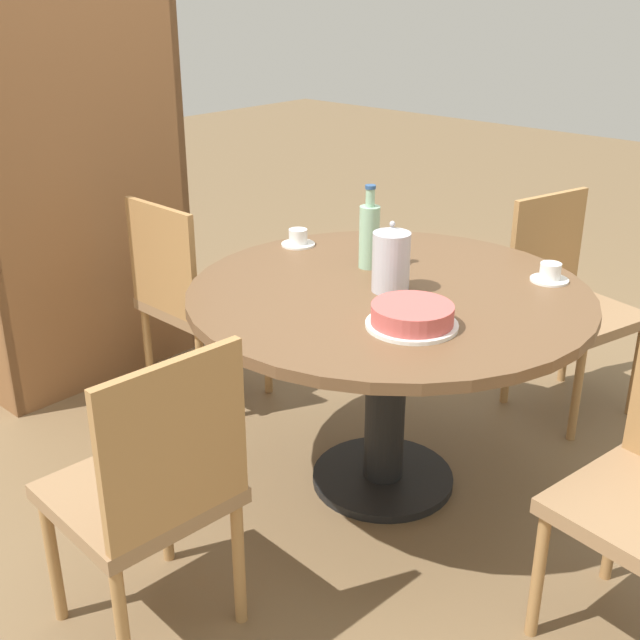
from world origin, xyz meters
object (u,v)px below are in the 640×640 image
bookshelf (79,189)px  coffee_pot (391,259)px  chair_a (567,299)px  chair_b (193,296)px  cup_b (298,239)px  cake_main (412,316)px  water_bottle (369,234)px  cup_a (550,274)px  chair_c (150,489)px

bookshelf → coffee_pot: bookshelf is taller
chair_a → chair_b: 1.52m
chair_a → bookshelf: size_ratio=0.49×
chair_b → cup_b: (0.18, -0.43, 0.29)m
bookshelf → cake_main: 1.73m
cake_main → water_bottle: bearing=52.9°
cup_a → chair_a: bearing=17.5°
bookshelf → water_bottle: bearing=103.4°
chair_c → cup_a: (1.39, -0.35, 0.29)m
chair_a → chair_c: 1.94m
cup_a → water_bottle: bearing=119.2°
chair_b → cake_main: 1.25m
chair_a → bookshelf: (-1.14, 1.67, 0.38)m
cup_b → chair_a: bearing=-41.1°
bookshelf → chair_b: bearing=105.4°
coffee_pot → cup_a: bearing=-38.3°
chair_b → cup_a: (0.46, -1.31, 0.29)m
chair_b → cup_b: size_ratio=6.89×
chair_b → coffee_pot: 1.05m
chair_b → cup_a: bearing=-159.4°
bookshelf → cup_a: (0.61, -1.84, -0.09)m
chair_c → cup_a: size_ratio=6.89×
cup_a → cup_b: size_ratio=1.00×
chair_c → coffee_pot: coffee_pot is taller
chair_c → water_bottle: water_bottle is taller
water_bottle → cup_b: (0.01, 0.35, -0.09)m
coffee_pot → cup_b: coffee_pot is taller
cup_b → bookshelf: bearing=108.7°
chair_c → cup_a: 1.46m
coffee_pot → chair_c: bearing=179.5°
cake_main → cup_b: 0.84m
chair_c → cup_b: (1.11, 0.54, 0.29)m
chair_b → water_bottle: size_ratio=3.02×
chair_a → cup_b: size_ratio=6.89×
bookshelf → cup_a: 1.94m
bookshelf → coffee_pot: 1.52m
bookshelf → coffee_pot: bearing=96.9°
cup_b → chair_c: bearing=-154.1°
bookshelf → cup_b: bookshelf is taller
chair_b → water_bottle: (0.17, -0.78, 0.39)m
coffee_pot → cup_b: 0.57m
chair_b → cake_main: chair_b is taller
chair_b → water_bottle: bearing=-166.9°
chair_a → cup_b: bearing=153.0°
chair_b → coffee_pot: coffee_pot is taller
chair_a → coffee_pot: bearing=-175.9°
chair_a → coffee_pot: 1.05m
chair_a → cup_b: (-0.82, 0.72, 0.29)m
cake_main → chair_c: bearing=163.2°
coffee_pot → water_bottle: 0.23m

